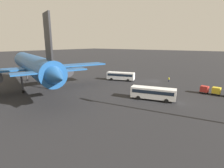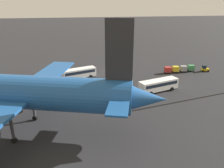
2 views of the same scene
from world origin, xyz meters
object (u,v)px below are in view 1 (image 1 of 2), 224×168
Objects in this scene: cargo_cart_yellow at (216,91)px; cargo_cart_red at (204,89)px; shuttle_bus_near at (121,76)px; shuttle_bus_far at (153,93)px; worker_person at (169,79)px; airplane at (34,65)px.

cargo_cart_yellow is 2.83m from cargo_cart_red.
cargo_cart_yellow is 1.00× the size of cargo_cart_red.
cargo_cart_yellow is (-30.91, 0.61, -0.63)m from shuttle_bus_near.
worker_person is (3.71, -22.50, -0.95)m from shuttle_bus_far.
worker_person is at bearing -34.86° from cargo_cart_red.
airplane reaches higher than cargo_cart_yellow.
shuttle_bus_far is 6.30× the size of worker_person.
shuttle_bus_near reaches higher than worker_person.
airplane is 4.76× the size of shuttle_bus_near.
cargo_cart_red reaches higher than worker_person.
shuttle_bus_far is 5.01× the size of cargo_cart_yellow.
airplane reaches higher than worker_person.
shuttle_bus_near is 6.01× the size of worker_person.
airplane is at bearing 30.32° from cargo_cart_yellow.
airplane is 44.71m from worker_person.
worker_person is 15.61m from cargo_cart_red.
airplane is at bearing 50.66° from worker_person.
airplane reaches higher than shuttle_bus_near.
cargo_cart_yellow is (-43.67, -25.54, -6.04)m from airplane.
shuttle_bus_far reaches higher than cargo_cart_red.
cargo_cart_red is at bearing -128.62° from airplane.
shuttle_bus_near is at bearing -1.73° from cargo_cart_red.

